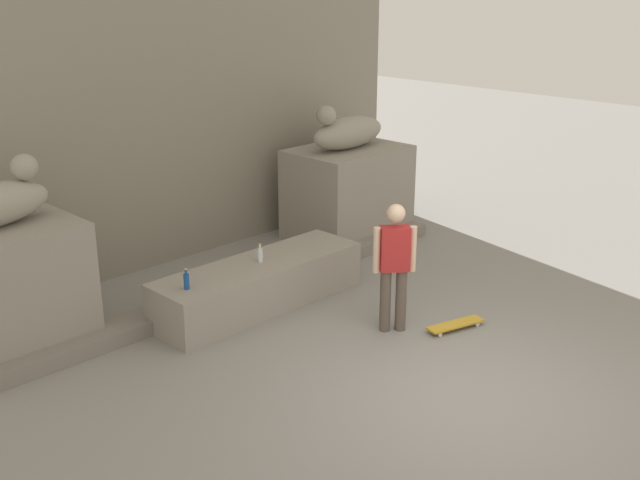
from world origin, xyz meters
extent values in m
plane|color=gray|center=(0.00, 0.00, 0.00)|extent=(40.00, 40.00, 0.00)
cube|color=gray|center=(0.00, 5.94, 3.21)|extent=(10.03, 0.60, 6.43)
cube|color=gray|center=(3.03, 4.53, 0.77)|extent=(1.94, 1.38, 1.54)
sphere|color=#9B9689|center=(-2.48, 4.59, 2.16)|extent=(0.32, 0.32, 0.32)
ellipsoid|color=#9B9689|center=(3.03, 4.53, 1.80)|extent=(1.62, 0.63, 0.52)
sphere|color=#9B9689|center=(2.48, 4.51, 2.16)|extent=(0.32, 0.32, 0.32)
cube|color=gray|center=(0.00, 3.33, 0.32)|extent=(3.10, 0.89, 0.64)
cylinder|color=brown|center=(0.62, 1.63, 0.41)|extent=(0.14, 0.14, 0.82)
cylinder|color=brown|center=(0.78, 1.51, 0.41)|extent=(0.14, 0.14, 0.82)
cube|color=#B22626|center=(0.70, 1.57, 1.10)|extent=(0.41, 0.38, 0.56)
sphere|color=beige|center=(0.70, 1.57, 1.55)|extent=(0.23, 0.23, 0.23)
cylinder|color=beige|center=(0.53, 1.71, 1.09)|extent=(0.09, 0.09, 0.58)
cylinder|color=beige|center=(0.88, 1.43, 1.09)|extent=(0.09, 0.09, 0.58)
cube|color=gold|center=(1.29, 1.01, 0.07)|extent=(0.82, 0.41, 0.02)
cylinder|color=white|center=(1.59, 1.00, 0.03)|extent=(0.06, 0.04, 0.06)
cylinder|color=white|center=(1.55, 0.86, 0.03)|extent=(0.06, 0.04, 0.06)
cylinder|color=white|center=(1.02, 1.16, 0.03)|extent=(0.06, 0.04, 0.06)
cylinder|color=white|center=(0.98, 1.03, 0.03)|extent=(0.06, 0.04, 0.06)
cylinder|color=silver|center=(0.03, 3.34, 0.73)|extent=(0.07, 0.07, 0.18)
cylinder|color=silver|center=(0.03, 3.34, 0.85)|extent=(0.03, 0.03, 0.06)
cylinder|color=yellow|center=(0.03, 3.34, 0.89)|extent=(0.04, 0.04, 0.01)
cylinder|color=#194C99|center=(-1.23, 3.26, 0.73)|extent=(0.07, 0.07, 0.20)
cylinder|color=#194C99|center=(-1.23, 3.26, 0.86)|extent=(0.03, 0.03, 0.06)
cylinder|color=yellow|center=(-1.23, 3.26, 0.90)|extent=(0.04, 0.04, 0.01)
cube|color=gray|center=(0.00, 3.82, 0.10)|extent=(7.99, 0.50, 0.20)
camera|label=1|loc=(-6.25, -4.08, 4.31)|focal=43.28mm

